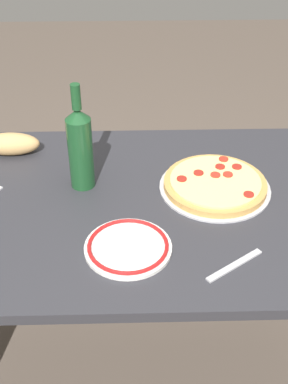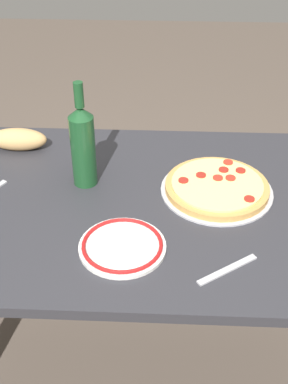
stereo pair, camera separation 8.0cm
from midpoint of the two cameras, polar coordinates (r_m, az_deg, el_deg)
The scene contains 7 objects.
ground_plane at distance 1.94m, azimuth -1.24°, elevation -18.85°, with size 8.00×8.00×0.00m, color brown.
dining_table at distance 1.48m, azimuth -1.55°, elevation -4.91°, with size 1.38×0.80×0.74m.
pepperoni_pizza at distance 1.45m, azimuth 6.51°, elevation 0.84°, with size 0.32×0.32×0.03m.
wine_bottle at distance 1.41m, azimuth -8.86°, elevation 5.06°, with size 0.07×0.07×0.31m.
side_plate_near at distance 1.24m, azimuth -3.67°, elevation -6.26°, with size 0.22×0.22×0.02m.
bread_loaf at distance 1.65m, azimuth -16.30°, elevation 5.23°, with size 0.19×0.08×0.07m, color tan.
fork_right at distance 1.21m, azimuth 8.38°, elevation -8.27°, with size 0.17×0.02×0.01m, color #B7B7BC.
Camera 1 is at (-0.03, -1.11, 1.59)m, focal length 47.02 mm.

